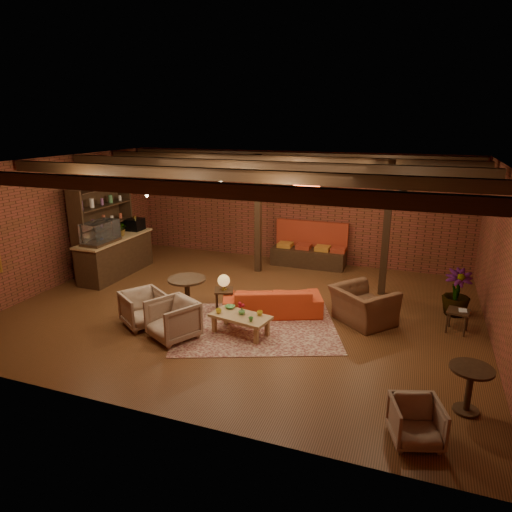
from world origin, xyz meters
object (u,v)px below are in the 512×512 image
(armchair_right, at_px, (363,300))
(round_table_right, at_px, (470,382))
(round_table_left, at_px, (187,290))
(side_table_book, at_px, (458,312))
(armchair_a, at_px, (143,307))
(plant_tall, at_px, (463,247))
(side_table_lamp, at_px, (224,283))
(sofa, at_px, (272,301))
(coffee_table, at_px, (240,317))
(armchair_b, at_px, (173,318))
(armchair_far, at_px, (416,420))

(armchair_right, distance_m, round_table_right, 3.14)
(round_table_left, height_order, side_table_book, round_table_left)
(round_table_left, distance_m, armchair_a, 0.98)
(side_table_book, bearing_deg, plant_tall, 90.00)
(side_table_book, bearing_deg, side_table_lamp, -172.43)
(sofa, xyz_separation_m, side_table_book, (3.72, 0.43, 0.11))
(sofa, bearing_deg, round_table_left, -0.38)
(coffee_table, bearing_deg, armchair_b, -152.01)
(side_table_lamp, relative_size, plant_tall, 0.27)
(side_table_lamp, height_order, armchair_right, armchair_right)
(sofa, distance_m, plant_tall, 4.13)
(side_table_lamp, bearing_deg, armchair_right, 8.23)
(round_table_right, bearing_deg, armchair_b, 173.47)
(coffee_table, distance_m, side_table_lamp, 1.23)
(armchair_b, bearing_deg, side_table_book, 51.63)
(armchair_a, distance_m, armchair_far, 5.64)
(coffee_table, distance_m, armchair_b, 1.30)
(side_table_lamp, bearing_deg, armchair_far, -36.85)
(armchair_b, xyz_separation_m, armchair_far, (4.47, -1.52, -0.10))
(armchair_a, distance_m, side_table_book, 6.30)
(round_table_left, xyz_separation_m, side_table_book, (5.40, 1.12, -0.15))
(sofa, bearing_deg, armchair_b, 28.02)
(armchair_b, xyz_separation_m, side_table_book, (5.15, 2.17, 0.00))
(armchair_a, bearing_deg, sofa, -24.14)
(round_table_right, bearing_deg, coffee_table, 163.35)
(side_table_book, height_order, plant_tall, plant_tall)
(side_table_lamp, bearing_deg, round_table_right, -24.07)
(coffee_table, height_order, armchair_b, armchair_b)
(round_table_left, xyz_separation_m, round_table_right, (5.40, -1.65, -0.09))
(side_table_book, distance_m, armchair_far, 3.76)
(armchair_right, distance_m, armchair_far, 3.67)
(coffee_table, height_order, side_table_lamp, side_table_lamp)
(round_table_left, distance_m, armchair_far, 5.38)
(armchair_a, relative_size, plant_tall, 0.26)
(side_table_lamp, relative_size, round_table_left, 1.00)
(sofa, relative_size, round_table_left, 2.51)
(round_table_left, xyz_separation_m, armchair_b, (0.25, -1.06, -0.15))
(coffee_table, distance_m, armchair_far, 3.95)
(side_table_book, relative_size, plant_tall, 0.16)
(round_table_left, bearing_deg, coffee_table, -17.78)
(sofa, distance_m, side_table_lamp, 1.11)
(armchair_a, bearing_deg, round_table_right, -64.58)
(plant_tall, bearing_deg, armchair_far, -98.50)
(coffee_table, xyz_separation_m, armchair_far, (3.32, -2.13, -0.04))
(coffee_table, height_order, armchair_right, armchair_right)
(plant_tall, bearing_deg, armchair_right, -149.13)
(plant_tall, bearing_deg, side_table_book, -90.00)
(round_table_right, relative_size, armchair_far, 1.11)
(coffee_table, bearing_deg, round_table_right, -16.65)
(coffee_table, distance_m, plant_tall, 4.84)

